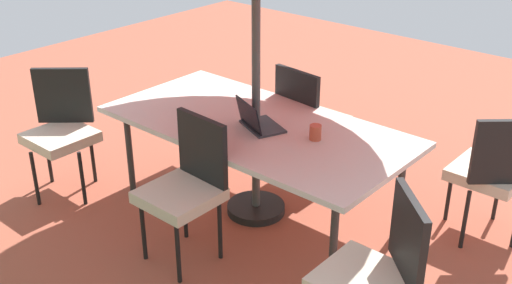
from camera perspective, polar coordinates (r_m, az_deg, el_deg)
The scene contains 9 objects.
ground_plane at distance 4.84m, azimuth 0.00°, elevation -6.42°, with size 10.00×10.00×0.02m, color #9E4C38.
dining_table at distance 4.50m, azimuth 0.00°, elevation 1.19°, with size 2.24×1.11×0.74m.
chair_northeast at distance 5.11m, azimuth -17.26°, elevation 1.34°, with size 0.59×0.59×0.98m.
chair_southwest at distance 4.55m, azimuth 20.70°, elevation -2.32°, with size 0.59×0.59×0.98m.
chair_south at distance 5.08m, azimuth 4.79°, elevation 2.30°, with size 0.47×0.48×0.98m.
chair_northwest at distance 3.37m, azimuth 10.88°, elevation -11.47°, with size 0.59×0.59×0.98m.
chair_north at distance 4.10m, azimuth -6.33°, elevation -3.79°, with size 0.46×0.47×0.98m.
laptop at distance 4.38m, azimuth 0.15°, elevation 1.79°, with size 0.39×0.35×0.21m.
cup at distance 4.24m, azimuth 5.41°, elevation 0.88°, with size 0.08×0.08×0.10m, color #CC4C33.
Camera 1 is at (-2.68, 3.10, 2.56)m, focal length 44.04 mm.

